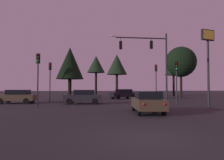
% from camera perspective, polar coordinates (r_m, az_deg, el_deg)
% --- Properties ---
extents(ground_plane, '(168.00, 168.00, 0.00)m').
position_cam_1_polar(ground_plane, '(31.74, -2.54, -5.26)').
color(ground_plane, '#262326').
rests_on(ground_plane, ground).
extents(traffic_signal_mast_arm, '(6.50, 0.42, 7.90)m').
position_cam_1_polar(traffic_signal_mast_arm, '(24.19, 10.68, 6.62)').
color(traffic_signal_mast_arm, '#232326').
rests_on(traffic_signal_mast_arm, ground).
extents(traffic_light_corner_left, '(0.35, 0.38, 4.33)m').
position_cam_1_polar(traffic_light_corner_left, '(21.65, 17.07, 1.49)').
color(traffic_light_corner_left, '#232326').
rests_on(traffic_light_corner_left, ground).
extents(traffic_light_corner_right, '(0.36, 0.38, 4.87)m').
position_cam_1_polar(traffic_light_corner_right, '(20.26, -19.47, 2.75)').
color(traffic_light_corner_right, '#232326').
rests_on(traffic_light_corner_right, ground).
extents(traffic_light_median, '(0.32, 0.36, 4.85)m').
position_cam_1_polar(traffic_light_median, '(27.03, -16.45, 1.51)').
color(traffic_light_median, '#232326').
rests_on(traffic_light_median, ground).
extents(traffic_light_far_side, '(0.34, 0.37, 4.83)m').
position_cam_1_polar(traffic_light_far_side, '(28.56, 11.86, 1.25)').
color(traffic_light_far_side, '#232326').
rests_on(traffic_light_far_side, ground).
extents(car_nearside_lane, '(2.12, 4.36, 1.52)m').
position_cam_1_polar(car_nearside_lane, '(14.84, 9.57, -5.77)').
color(car_nearside_lane, '#473828').
rests_on(car_nearside_lane, ground).
extents(car_crossing_left, '(4.19, 2.10, 1.52)m').
position_cam_1_polar(car_crossing_left, '(23.02, -7.77, -4.46)').
color(car_crossing_left, '#232328').
rests_on(car_crossing_left, ground).
extents(car_crossing_right, '(4.35, 2.24, 1.52)m').
position_cam_1_polar(car_crossing_right, '(25.68, -24.29, -4.05)').
color(car_crossing_right, '#473828').
rests_on(car_crossing_right, ground).
extents(car_far_lane, '(4.50, 3.31, 1.52)m').
position_cam_1_polar(car_far_lane, '(33.16, 3.07, -3.75)').
color(car_far_lane, black).
rests_on(car_far_lane, ground).
extents(store_sign_illuminated, '(1.42, 0.61, 7.18)m').
position_cam_1_polar(store_sign_illuminated, '(21.74, 24.57, 7.33)').
color(store_sign_illuminated, '#232326').
rests_on(store_sign_illuminated, ground).
extents(tree_behind_sign, '(3.68, 3.68, 7.89)m').
position_cam_1_polar(tree_behind_sign, '(46.05, 16.32, 3.37)').
color(tree_behind_sign, black).
rests_on(tree_behind_sign, ground).
extents(tree_left_far, '(5.10, 5.10, 8.63)m').
position_cam_1_polar(tree_left_far, '(37.23, 18.15, 4.66)').
color(tree_left_far, black).
rests_on(tree_left_far, ground).
extents(tree_center_horizon, '(3.08, 3.08, 7.33)m').
position_cam_1_polar(tree_center_horizon, '(36.84, -4.36, 4.18)').
color(tree_center_horizon, black).
rests_on(tree_center_horizon, ground).
extents(tree_right_cluster, '(4.11, 4.11, 8.50)m').
position_cam_1_polar(tree_right_cluster, '(42.55, 1.31, 4.17)').
color(tree_right_cluster, black).
rests_on(tree_right_cluster, ground).
extents(tree_lot_edge, '(3.67, 3.67, 7.24)m').
position_cam_1_polar(tree_lot_edge, '(29.05, -11.34, 4.45)').
color(tree_lot_edge, black).
rests_on(tree_lot_edge, ground).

